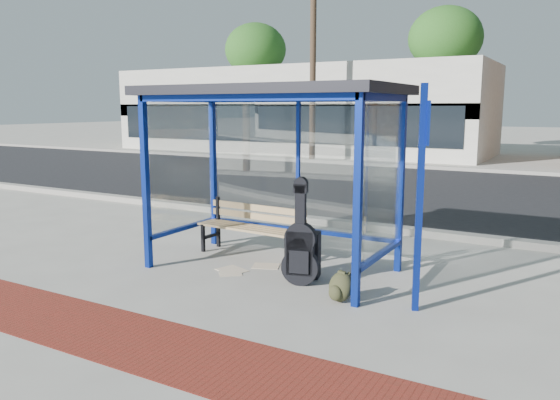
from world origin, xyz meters
The scene contains 19 objects.
ground centered at (0.00, 0.00, 0.00)m, with size 120.00×120.00×0.00m, color #B2ADA0.
brick_paver_strip centered at (0.00, -2.60, 0.01)m, with size 60.00×1.00×0.01m, color maroon.
curb_near centered at (0.00, 2.90, 0.06)m, with size 60.00×0.25×0.12m, color gray.
street_asphalt centered at (0.00, 8.00, 0.00)m, with size 60.00×10.00×0.00m, color black.
curb_far centered at (0.00, 13.10, 0.06)m, with size 60.00×0.25×0.12m, color gray.
far_sidewalk centered at (0.00, 15.00, 0.00)m, with size 60.00×4.00×0.01m, color #B2ADA0.
bus_shelter centered at (0.00, 0.07, 2.07)m, with size 3.30×1.80×2.42m.
storefront_white centered at (-9.00, 17.99, 2.00)m, with size 18.00×6.04×4.00m.
tree_left centered at (-14.00, 22.00, 5.45)m, with size 3.60×3.60×7.03m.
tree_mid centered at (-3.00, 22.00, 5.45)m, with size 3.60×3.60×7.03m.
utility_pole_west centered at (-6.00, 13.40, 4.11)m, with size 1.60×0.24×8.00m.
bench centered at (-0.60, 0.46, 0.45)m, with size 1.69×0.50×0.79m.
guitar_bag centered at (0.63, -0.39, 0.46)m, with size 0.48×0.25×1.25m.
suitcase centered at (0.55, -0.10, 0.30)m, with size 0.42×0.33×0.65m.
backpack centered at (1.30, -0.71, 0.16)m, with size 0.33×0.30×0.35m.
sign_post centered at (2.11, -0.54, 1.34)m, with size 0.15×0.29×2.39m.
newspaper_a centered at (-0.43, -0.32, 0.00)m, with size 0.38×0.30×0.01m, color white.
newspaper_b centered at (-0.40, -0.40, 0.00)m, with size 0.37×0.29×0.01m, color white.
newspaper_c centered at (-0.13, 0.07, 0.00)m, with size 0.36×0.28×0.01m, color white.
Camera 1 is at (3.59, -6.11, 2.15)m, focal length 35.00 mm.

